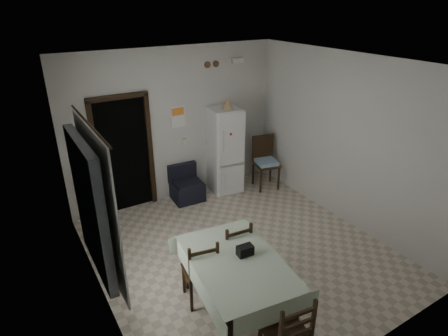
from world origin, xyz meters
TOP-DOWN VIEW (x-y plane):
  - ground at (0.00, 0.00)m, footprint 4.50×4.50m
  - ceiling at (0.00, 0.00)m, footprint 4.20×4.50m
  - wall_back at (0.00, 2.25)m, footprint 4.20×0.02m
  - wall_front at (0.00, -2.25)m, footprint 4.20×0.02m
  - wall_left at (-2.10, 0.00)m, footprint 0.02×4.50m
  - wall_right at (2.10, 0.00)m, footprint 0.02×4.50m
  - doorway at (-1.05, 2.45)m, footprint 1.06×0.52m
  - window_recess at (-2.15, -0.20)m, footprint 0.10×1.20m
  - curtain at (-2.04, -0.20)m, footprint 0.02×1.45m
  - curtain_rod at (-2.03, -0.20)m, footprint 0.02×1.60m
  - calendar at (0.05, 2.24)m, footprint 0.28×0.02m
  - calendar_image at (0.05, 2.23)m, footprint 0.24×0.01m
  - light_switch at (0.15, 2.24)m, footprint 0.08×0.02m
  - vent_left at (0.70, 2.23)m, footprint 0.12×0.03m
  - vent_right at (0.88, 2.23)m, footprint 0.12×0.03m
  - emergency_light at (1.35, 2.21)m, footprint 0.25×0.07m
  - fridge at (0.88, 1.93)m, footprint 0.63×0.63m
  - tan_cone at (0.91, 1.86)m, footprint 0.25×0.25m
  - navy_seat at (0.03, 1.93)m, footprint 0.61×0.59m
  - corner_chair at (1.67, 1.56)m, footprint 0.56×0.56m
  - dining_table at (-0.76, -1.03)m, footprint 1.22×1.68m
  - black_bag at (-0.61, -0.98)m, footprint 0.20×0.13m
  - dining_chair_far_left at (-1.01, -0.57)m, footprint 0.48×0.48m
  - dining_chair_far_right at (-0.43, -0.44)m, footprint 0.45×0.45m
  - dining_chair_near_head at (-0.73, -1.91)m, footprint 0.49×0.49m

SIDE VIEW (x-z plane):
  - ground at x=0.00m, z-range 0.00..0.00m
  - navy_seat at x=0.03m, z-range 0.00..0.70m
  - dining_table at x=-0.76m, z-range 0.00..0.82m
  - dining_chair_far_right at x=-0.43m, z-range 0.00..0.96m
  - dining_chair_far_left at x=-1.01m, z-range 0.00..0.97m
  - dining_chair_near_head at x=-0.73m, z-range 0.00..1.01m
  - corner_chair at x=1.67m, z-range 0.00..1.09m
  - fridge at x=0.88m, z-range 0.00..1.74m
  - black_bag at x=-0.61m, z-range 0.82..0.94m
  - doorway at x=-1.05m, z-range -0.05..2.17m
  - light_switch at x=0.15m, z-range 1.04..1.16m
  - wall_back at x=0.00m, z-range 0.00..2.90m
  - wall_front at x=0.00m, z-range 0.00..2.90m
  - wall_left at x=-2.10m, z-range 0.00..2.90m
  - wall_right at x=2.10m, z-range 0.00..2.90m
  - window_recess at x=-2.15m, z-range 0.75..2.35m
  - curtain at x=-2.04m, z-range 0.62..2.48m
  - calendar at x=0.05m, z-range 1.42..1.82m
  - calendar_image at x=0.05m, z-range 1.65..1.79m
  - tan_cone at x=0.91m, z-range 1.74..1.93m
  - curtain_rod at x=-2.03m, z-range 2.49..2.51m
  - vent_left at x=0.70m, z-range 2.46..2.58m
  - vent_right at x=0.88m, z-range 2.46..2.58m
  - emergency_light at x=1.35m, z-range 2.50..2.59m
  - ceiling at x=0.00m, z-range 2.89..2.91m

